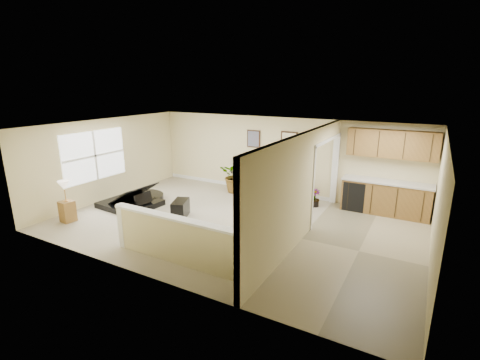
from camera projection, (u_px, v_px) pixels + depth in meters
The scene contains 20 objects.
floor at pixel (234, 224), 9.02m from camera, with size 9.00×9.00×0.00m, color tan.
back_wall at pixel (280, 156), 11.21m from camera, with size 9.00×0.04×2.50m, color beige.
front_wall at pixel (149, 216), 6.16m from camera, with size 9.00×0.04×2.50m, color beige.
left_wall at pixel (108, 159), 10.79m from camera, with size 0.04×6.00×2.50m, color beige.
right_wall at pixel (439, 208), 6.58m from camera, with size 0.04×6.00×2.50m, color beige.
ceiling at pixel (233, 127), 8.35m from camera, with size 9.00×6.00×0.04m, color white.
kitchen_vinyl at pixel (359, 251), 7.54m from camera, with size 2.70×6.00×0.01m, color tan.
interior_partition at pixel (306, 186), 8.06m from camera, with size 0.18×5.99×2.50m.
pony_half_wall at pixel (179, 240), 6.91m from camera, with size 3.42×0.22×1.00m.
left_window at pixel (95, 156), 10.31m from camera, with size 0.05×2.15×1.45m, color white.
wall_art_left at pixel (254, 139), 11.50m from camera, with size 0.48×0.04×0.58m.
wall_mirror at pixel (289, 140), 10.90m from camera, with size 0.55×0.04×0.55m.
kitchen_cabinets at pixel (383, 183), 9.59m from camera, with size 2.36×0.65×2.33m.
piano at pixel (131, 185), 10.28m from camera, with size 1.90×1.97×1.47m.
piano_bench at pixel (180, 209), 9.44m from camera, with size 0.35×0.69×0.46m, color black.
loveseat at pixel (278, 188), 10.91m from camera, with size 1.78×1.24×0.91m.
accent_table at pixel (237, 178), 11.79m from camera, with size 0.45×0.45×0.65m.
palm_plant at pixel (237, 175), 11.53m from camera, with size 1.30×1.21×1.16m.
small_plant at pixel (314, 199), 10.27m from camera, with size 0.36×0.36×0.52m.
lamp_stand at pixel (67, 204), 9.07m from camera, with size 0.36×0.36×1.11m.
Camera 1 is at (4.22, -7.24, 3.52)m, focal length 26.00 mm.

